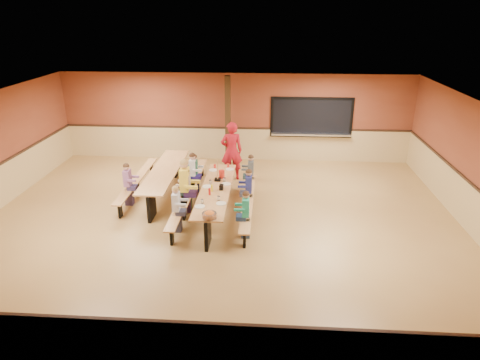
{
  "coord_description": "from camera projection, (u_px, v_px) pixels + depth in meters",
  "views": [
    {
      "loc": [
        1.14,
        -9.43,
        4.97
      ],
      "look_at": [
        0.49,
        0.09,
        1.15
      ],
      "focal_mm": 32.0,
      "sensor_mm": 36.0,
      "label": 1
    }
  ],
  "objects": [
    {
      "name": "seated_child_green_sec",
      "position": [
        195.0,
        174.0,
        12.31
      ],
      "size": [
        0.33,
        0.27,
        1.13
      ],
      "primitive_type": null,
      "color": "#2A6B4F",
      "rests_on": "ground"
    },
    {
      "name": "cafeteria_table_main",
      "position": [
        216.0,
        196.0,
        10.92
      ],
      "size": [
        1.91,
        3.7,
        0.74
      ],
      "color": "#BC834A",
      "rests_on": "ground"
    },
    {
      "name": "place_settings",
      "position": [
        216.0,
        186.0,
        10.82
      ],
      "size": [
        0.65,
        3.3,
        0.11
      ],
      "primitive_type": null,
      "color": "beige",
      "rests_on": "cafeteria_table_main"
    },
    {
      "name": "seated_child_purple_sec",
      "position": [
        128.0,
        185.0,
        11.49
      ],
      "size": [
        0.35,
        0.29,
        1.17
      ],
      "primitive_type": null,
      "color": "#885582",
      "rests_on": "ground"
    },
    {
      "name": "punch_pitcher",
      "position": [
        222.0,
        174.0,
        11.47
      ],
      "size": [
        0.16,
        0.16,
        0.22
      ],
      "primitive_type": "cylinder",
      "color": "red",
      "rests_on": "cafeteria_table_main"
    },
    {
      "name": "kitchen_pass_through",
      "position": [
        311.0,
        119.0,
        14.53
      ],
      "size": [
        2.78,
        0.28,
        1.38
      ],
      "color": "black",
      "rests_on": "ground"
    },
    {
      "name": "seated_child_white_left",
      "position": [
        177.0,
        209.0,
        10.09
      ],
      "size": [
        0.34,
        0.28,
        1.15
      ],
      "primitive_type": null,
      "color": "silver",
      "rests_on": "ground"
    },
    {
      "name": "condiment_ketchup",
      "position": [
        210.0,
        192.0,
        10.44
      ],
      "size": [
        0.06,
        0.06,
        0.17
      ],
      "primitive_type": "cylinder",
      "color": "#B2140F",
      "rests_on": "cafeteria_table_main"
    },
    {
      "name": "chip_bowl",
      "position": [
        209.0,
        215.0,
        9.28
      ],
      "size": [
        0.32,
        0.32,
        0.15
      ],
      "primitive_type": null,
      "color": "orange",
      "rests_on": "cafeteria_table_main"
    },
    {
      "name": "seated_adult_yellow",
      "position": [
        185.0,
        186.0,
        11.07
      ],
      "size": [
        0.47,
        0.38,
        1.42
      ],
      "primitive_type": null,
      "color": "yellow",
      "rests_on": "ground"
    },
    {
      "name": "seated_child_tan_sec",
      "position": [
        187.0,
        190.0,
        11.17
      ],
      "size": [
        0.34,
        0.28,
        1.15
      ],
      "primitive_type": null,
      "color": "#C0AC9A",
      "rests_on": "ground"
    },
    {
      "name": "table_paddle",
      "position": [
        218.0,
        176.0,
        11.29
      ],
      "size": [
        0.16,
        0.16,
        0.56
      ],
      "color": "black",
      "rests_on": "cafeteria_table_main"
    },
    {
      "name": "room_envelope",
      "position": [
        220.0,
        198.0,
        10.39
      ],
      "size": [
        12.04,
        10.04,
        3.02
      ],
      "color": "brown",
      "rests_on": "ground"
    },
    {
      "name": "seated_child_grey_left",
      "position": [
        193.0,
        174.0,
        12.21
      ],
      "size": [
        0.37,
        0.3,
        1.2
      ],
      "primitive_type": null,
      "color": "white",
      "rests_on": "ground"
    },
    {
      "name": "condiment_mustard",
      "position": [
        212.0,
        188.0,
        10.64
      ],
      "size": [
        0.06,
        0.06,
        0.17
      ],
      "primitive_type": "cylinder",
      "color": "yellow",
      "rests_on": "cafeteria_table_main"
    },
    {
      "name": "ground",
      "position": [
        220.0,
        224.0,
        10.65
      ],
      "size": [
        12.0,
        12.0,
        0.0
      ],
      "primitive_type": "plane",
      "color": "olive",
      "rests_on": "ground"
    },
    {
      "name": "standing_woman",
      "position": [
        232.0,
        151.0,
        13.12
      ],
      "size": [
        0.74,
        0.57,
        1.83
      ],
      "primitive_type": "imported",
      "rotation": [
        0.0,
        0.0,
        3.35
      ],
      "color": "#B21421",
      "rests_on": "ground"
    },
    {
      "name": "seated_child_char_right",
      "position": [
        251.0,
        174.0,
        12.25
      ],
      "size": [
        0.34,
        0.27,
        1.14
      ],
      "primitive_type": null,
      "color": "#484E51",
      "rests_on": "ground"
    },
    {
      "name": "structural_post",
      "position": [
        228.0,
        122.0,
        14.18
      ],
      "size": [
        0.18,
        0.18,
        3.0
      ],
      "primitive_type": "cube",
      "color": "black",
      "rests_on": "ground"
    },
    {
      "name": "seated_child_navy_right",
      "position": [
        249.0,
        191.0,
        11.09
      ],
      "size": [
        0.35,
        0.29,
        1.17
      ],
      "primitive_type": null,
      "color": "navy",
      "rests_on": "ground"
    },
    {
      "name": "seated_child_teal_right",
      "position": [
        246.0,
        215.0,
        9.83
      ],
      "size": [
        0.34,
        0.28,
        1.15
      ],
      "primitive_type": null,
      "color": "#25A17E",
      "rests_on": "ground"
    },
    {
      "name": "napkin_dispenser",
      "position": [
        221.0,
        187.0,
        10.75
      ],
      "size": [
        0.1,
        0.14,
        0.13
      ],
      "primitive_type": "cube",
      "color": "black",
      "rests_on": "cafeteria_table_main"
    },
    {
      "name": "cafeteria_table_second",
      "position": [
        165.0,
        177.0,
        12.17
      ],
      "size": [
        1.91,
        3.7,
        0.74
      ],
      "color": "#BC834A",
      "rests_on": "ground"
    }
  ]
}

